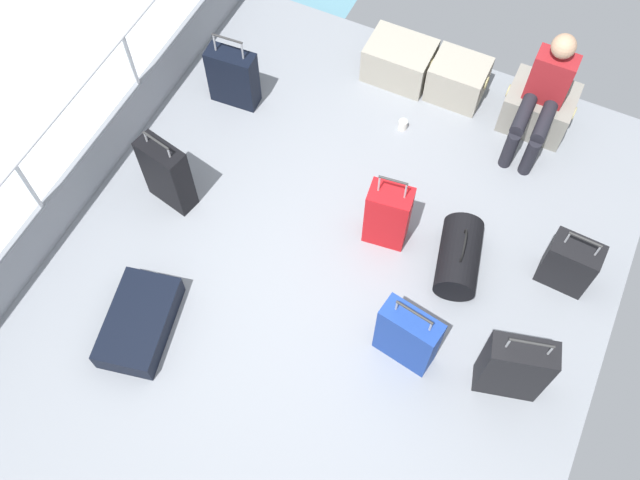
{
  "coord_description": "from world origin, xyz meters",
  "views": [
    {
      "loc": [
        1.04,
        -2.39,
        5.14
      ],
      "look_at": [
        -0.13,
        0.07,
        0.25
      ],
      "focal_mm": 39.85,
      "sensor_mm": 36.0,
      "label": 1
    }
  ],
  "objects_px": {
    "suitcase_0": "(167,174)",
    "suitcase_6": "(570,264)",
    "paper_cup": "(403,125)",
    "cargo_crate_1": "(458,80)",
    "suitcase_4": "(233,77)",
    "cargo_crate_2": "(538,108)",
    "passenger_seated": "(544,94)",
    "cargo_crate_0": "(399,61)",
    "suitcase_3": "(388,215)",
    "suitcase_1": "(408,336)",
    "duffel_bag": "(459,257)",
    "suitcase_2": "(514,368)",
    "suitcase_5": "(139,322)"
  },
  "relations": [
    {
      "from": "cargo_crate_0",
      "to": "paper_cup",
      "type": "distance_m",
      "value": 0.66
    },
    {
      "from": "suitcase_1",
      "to": "duffel_bag",
      "type": "distance_m",
      "value": 0.88
    },
    {
      "from": "cargo_crate_2",
      "to": "suitcase_1",
      "type": "xyz_separation_m",
      "value": [
        -0.23,
        -2.56,
        0.12
      ]
    },
    {
      "from": "passenger_seated",
      "to": "suitcase_5",
      "type": "relative_size",
      "value": 1.29
    },
    {
      "from": "cargo_crate_1",
      "to": "suitcase_4",
      "type": "xyz_separation_m",
      "value": [
        -1.82,
        -0.93,
        0.1
      ]
    },
    {
      "from": "suitcase_0",
      "to": "suitcase_3",
      "type": "relative_size",
      "value": 0.97
    },
    {
      "from": "passenger_seated",
      "to": "cargo_crate_2",
      "type": "bearing_deg",
      "value": 90.0
    },
    {
      "from": "cargo_crate_1",
      "to": "suitcase_6",
      "type": "xyz_separation_m",
      "value": [
        1.43,
        -1.44,
        0.06
      ]
    },
    {
      "from": "duffel_bag",
      "to": "cargo_crate_1",
      "type": "bearing_deg",
      "value": 110.49
    },
    {
      "from": "cargo_crate_1",
      "to": "suitcase_0",
      "type": "distance_m",
      "value": 2.77
    },
    {
      "from": "suitcase_1",
      "to": "suitcase_3",
      "type": "bearing_deg",
      "value": 120.85
    },
    {
      "from": "cargo_crate_0",
      "to": "suitcase_4",
      "type": "bearing_deg",
      "value": -143.52
    },
    {
      "from": "cargo_crate_2",
      "to": "suitcase_5",
      "type": "xyz_separation_m",
      "value": [
        -2.14,
        -3.25,
        -0.1
      ]
    },
    {
      "from": "suitcase_6",
      "to": "paper_cup",
      "type": "relative_size",
      "value": 6.45
    },
    {
      "from": "cargo_crate_2",
      "to": "duffel_bag",
      "type": "height_order",
      "value": "duffel_bag"
    },
    {
      "from": "suitcase_1",
      "to": "suitcase_4",
      "type": "distance_m",
      "value": 2.86
    },
    {
      "from": "cargo_crate_1",
      "to": "paper_cup",
      "type": "distance_m",
      "value": 0.67
    },
    {
      "from": "suitcase_2",
      "to": "duffel_bag",
      "type": "height_order",
      "value": "suitcase_2"
    },
    {
      "from": "cargo_crate_2",
      "to": "passenger_seated",
      "type": "xyz_separation_m",
      "value": [
        0.0,
        -0.18,
        0.38
      ]
    },
    {
      "from": "suitcase_6",
      "to": "suitcase_1",
      "type": "bearing_deg",
      "value": -128.82
    },
    {
      "from": "passenger_seated",
      "to": "suitcase_3",
      "type": "xyz_separation_m",
      "value": [
        -0.76,
        -1.5,
        -0.26
      ]
    },
    {
      "from": "suitcase_1",
      "to": "suitcase_4",
      "type": "height_order",
      "value": "suitcase_4"
    },
    {
      "from": "cargo_crate_1",
      "to": "paper_cup",
      "type": "bearing_deg",
      "value": -116.19
    },
    {
      "from": "cargo_crate_1",
      "to": "suitcase_4",
      "type": "relative_size",
      "value": 0.69
    },
    {
      "from": "cargo_crate_2",
      "to": "cargo_crate_1",
      "type": "bearing_deg",
      "value": 179.42
    },
    {
      "from": "passenger_seated",
      "to": "suitcase_6",
      "type": "relative_size",
      "value": 1.71
    },
    {
      "from": "cargo_crate_0",
      "to": "duffel_bag",
      "type": "relative_size",
      "value": 0.92
    },
    {
      "from": "passenger_seated",
      "to": "paper_cup",
      "type": "bearing_deg",
      "value": -159.46
    },
    {
      "from": "passenger_seated",
      "to": "suitcase_2",
      "type": "distance_m",
      "value": 2.36
    },
    {
      "from": "paper_cup",
      "to": "cargo_crate_1",
      "type": "bearing_deg",
      "value": 63.81
    },
    {
      "from": "cargo_crate_2",
      "to": "suitcase_3",
      "type": "bearing_deg",
      "value": -114.26
    },
    {
      "from": "cargo_crate_1",
      "to": "suitcase_1",
      "type": "xyz_separation_m",
      "value": [
        0.53,
        -2.57,
        0.12
      ]
    },
    {
      "from": "cargo_crate_1",
      "to": "suitcase_1",
      "type": "relative_size",
      "value": 0.7
    },
    {
      "from": "cargo_crate_0",
      "to": "suitcase_3",
      "type": "bearing_deg",
      "value": -70.97
    },
    {
      "from": "cargo_crate_2",
      "to": "passenger_seated",
      "type": "bearing_deg",
      "value": -90.0
    },
    {
      "from": "cargo_crate_1",
      "to": "duffel_bag",
      "type": "bearing_deg",
      "value": -69.51
    },
    {
      "from": "suitcase_0",
      "to": "duffel_bag",
      "type": "distance_m",
      "value": 2.45
    },
    {
      "from": "cargo_crate_0",
      "to": "suitcase_2",
      "type": "height_order",
      "value": "suitcase_2"
    },
    {
      "from": "suitcase_3",
      "to": "suitcase_1",
      "type": "bearing_deg",
      "value": -59.15
    },
    {
      "from": "suitcase_4",
      "to": "duffel_bag",
      "type": "distance_m",
      "value": 2.58
    },
    {
      "from": "suitcase_0",
      "to": "suitcase_6",
      "type": "relative_size",
      "value": 1.25
    },
    {
      "from": "duffel_bag",
      "to": "passenger_seated",
      "type": "bearing_deg",
      "value": 85.32
    },
    {
      "from": "suitcase_4",
      "to": "suitcase_0",
      "type": "bearing_deg",
      "value": -87.94
    },
    {
      "from": "duffel_bag",
      "to": "paper_cup",
      "type": "relative_size",
      "value": 6.89
    },
    {
      "from": "suitcase_3",
      "to": "duffel_bag",
      "type": "xyz_separation_m",
      "value": [
        0.63,
        -0.02,
        -0.15
      ]
    },
    {
      "from": "suitcase_0",
      "to": "suitcase_4",
      "type": "bearing_deg",
      "value": 92.06
    },
    {
      "from": "suitcase_6",
      "to": "paper_cup",
      "type": "distance_m",
      "value": 1.94
    },
    {
      "from": "cargo_crate_0",
      "to": "cargo_crate_2",
      "type": "bearing_deg",
      "value": 0.2
    },
    {
      "from": "cargo_crate_1",
      "to": "suitcase_5",
      "type": "height_order",
      "value": "cargo_crate_1"
    },
    {
      "from": "cargo_crate_0",
      "to": "suitcase_3",
      "type": "xyz_separation_m",
      "value": [
        0.58,
        -1.68,
        0.13
      ]
    }
  ]
}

